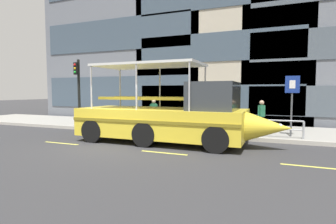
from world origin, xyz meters
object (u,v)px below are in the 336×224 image
at_px(pedestrian_mid_left, 197,111).
at_px(pedestrian_mid_right, 154,110).
at_px(traffic_light_pole, 78,85).
at_px(duck_tour_boat, 172,117).
at_px(parking_sign, 292,96).
at_px(pedestrian_near_bow, 261,113).

relative_size(pedestrian_mid_left, pedestrian_mid_right, 1.07).
height_order(traffic_light_pole, pedestrian_mid_left, traffic_light_pole).
height_order(traffic_light_pole, duck_tour_boat, traffic_light_pole).
bearing_deg(pedestrian_mid_right, duck_tour_boat, -53.50).
bearing_deg(pedestrian_mid_right, pedestrian_mid_left, -8.00).
height_order(pedestrian_mid_left, pedestrian_mid_right, pedestrian_mid_left).
bearing_deg(traffic_light_pole, pedestrian_mid_left, 3.83).
bearing_deg(parking_sign, duck_tour_boat, -151.24).
distance_m(pedestrian_mid_left, pedestrian_mid_right, 2.72).
distance_m(parking_sign, pedestrian_mid_right, 7.23).
relative_size(traffic_light_pole, duck_tour_boat, 0.44).
relative_size(traffic_light_pole, pedestrian_near_bow, 2.47).
height_order(parking_sign, pedestrian_near_bow, parking_sign).
height_order(duck_tour_boat, pedestrian_mid_right, duck_tour_boat).
xyz_separation_m(traffic_light_pole, parking_sign, (11.79, 0.29, -0.55)).
bearing_deg(parking_sign, pedestrian_near_bow, 150.78).
height_order(duck_tour_boat, pedestrian_mid_left, duck_tour_boat).
distance_m(duck_tour_boat, pedestrian_near_bow, 4.83).
height_order(duck_tour_boat, pedestrian_near_bow, duck_tour_boat).
bearing_deg(pedestrian_mid_left, pedestrian_near_bow, 9.72).
xyz_separation_m(parking_sign, pedestrian_near_bow, (-1.32, 0.74, -0.89)).
distance_m(pedestrian_near_bow, pedestrian_mid_right, 5.83).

